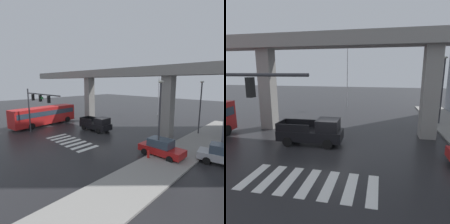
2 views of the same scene
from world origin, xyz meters
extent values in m
plane|color=#232326|center=(0.00, 0.00, 0.00)|extent=(120.00, 120.00, 0.00)
cube|color=silver|center=(-3.30, -4.88, 0.01)|extent=(0.55, 2.80, 0.01)
cube|color=silver|center=(-2.20, -4.88, 0.01)|extent=(0.55, 2.80, 0.01)
cube|color=silver|center=(-1.10, -4.88, 0.01)|extent=(0.55, 2.80, 0.01)
cube|color=silver|center=(0.00, -4.88, 0.01)|extent=(0.55, 2.80, 0.01)
cube|color=silver|center=(1.10, -4.88, 0.01)|extent=(0.55, 2.80, 0.01)
cube|color=silver|center=(2.20, -4.88, 0.01)|extent=(0.55, 2.80, 0.01)
cube|color=silver|center=(3.30, -4.88, 0.01)|extent=(0.55, 2.80, 0.01)
cube|color=gray|center=(0.00, 4.23, 8.45)|extent=(49.01, 2.48, 1.20)
cube|color=gray|center=(-7.59, 4.23, 3.92)|extent=(1.30, 1.30, 7.85)
cube|color=gray|center=(7.59, 4.23, 3.92)|extent=(1.30, 1.30, 7.85)
cube|color=gray|center=(11.03, 2.00, 0.07)|extent=(4.00, 36.00, 0.15)
cube|color=black|center=(-1.87, 0.62, 0.78)|extent=(5.17, 2.10, 0.80)
cube|color=black|center=(-0.42, 0.67, 1.63)|extent=(1.77, 1.81, 0.90)
cube|color=#3F5160|center=(0.05, 0.69, 1.63)|extent=(0.17, 1.67, 0.77)
cube|color=black|center=(-3.05, 1.45, 1.48)|extent=(2.65, 0.20, 0.60)
cube|color=black|center=(-2.98, -0.30, 1.48)|extent=(2.65, 0.20, 0.60)
cube|color=black|center=(-4.37, 0.52, 1.48)|extent=(0.17, 1.75, 0.60)
cylinder|color=black|center=(-0.32, 1.58, 0.38)|extent=(0.77, 0.31, 0.76)
cylinder|color=black|center=(-0.25, -0.22, 0.38)|extent=(0.77, 0.31, 0.76)
cylinder|color=black|center=(-3.48, 1.46, 0.38)|extent=(0.77, 0.31, 0.76)
cylinder|color=black|center=(-3.41, -0.35, 0.38)|extent=(0.77, 0.31, 0.76)
cube|color=red|center=(-10.79, -2.91, 1.64)|extent=(3.81, 11.03, 2.70)
cube|color=#2D3D4C|center=(-10.79, -2.91, 2.11)|extent=(3.78, 10.49, 0.76)
cube|color=#2D3D4C|center=(-11.44, 2.41, 1.98)|extent=(2.24, 0.36, 1.49)
cylinder|color=black|center=(-12.47, 0.69, 0.48)|extent=(0.47, 1.00, 0.96)
cylinder|color=black|center=(-10.03, 0.99, 0.48)|extent=(0.47, 1.00, 0.96)
cylinder|color=black|center=(-11.64, -6.00, 0.48)|extent=(0.47, 1.00, 0.96)
cylinder|color=black|center=(-9.21, -5.70, 0.48)|extent=(0.47, 1.00, 0.96)
cube|color=red|center=(9.94, -1.17, 0.64)|extent=(4.33, 1.84, 0.64)
cube|color=#384756|center=(9.84, -1.17, 1.34)|extent=(2.26, 1.54, 0.76)
cylinder|color=black|center=(11.29, -0.33, 0.32)|extent=(0.64, 0.25, 0.64)
cylinder|color=black|center=(11.26, -2.06, 0.32)|extent=(0.64, 0.25, 0.64)
cylinder|color=black|center=(8.62, -0.29, 0.32)|extent=(0.64, 0.25, 0.64)
cylinder|color=black|center=(8.59, -2.01, 0.32)|extent=(0.64, 0.25, 0.64)
cylinder|color=black|center=(13.36, 1.69, 0.32)|extent=(0.67, 0.35, 0.64)
cylinder|color=black|center=(13.66, 0.00, 0.32)|extent=(0.67, 0.35, 0.64)
cylinder|color=#38383D|center=(-7.88, -6.43, 3.10)|extent=(0.18, 0.18, 6.20)
cylinder|color=#38383D|center=(-3.58, -6.43, 5.60)|extent=(8.60, 0.14, 0.14)
cube|color=black|center=(-6.28, -6.43, 5.08)|extent=(0.24, 0.32, 0.84)
sphere|color=red|center=(-6.28, -6.43, 5.34)|extent=(0.17, 0.17, 0.17)
cube|color=black|center=(-4.08, -6.43, 5.08)|extent=(0.24, 0.32, 0.84)
sphere|color=red|center=(-4.08, -6.43, 5.34)|extent=(0.17, 0.17, 0.17)
cube|color=black|center=(-1.88, -6.43, 5.08)|extent=(0.24, 0.32, 0.84)
sphere|color=red|center=(-1.88, -6.43, 5.34)|extent=(0.17, 0.17, 0.17)
cube|color=#19722D|center=(-3.83, -6.43, 5.15)|extent=(1.10, 0.04, 0.28)
cylinder|color=#38383D|center=(9.83, -1.58, 3.50)|extent=(0.16, 0.16, 7.00)
ellipsoid|color=beige|center=(9.83, -1.58, 7.12)|extent=(0.44, 0.70, 0.24)
cylinder|color=#38383D|center=(9.83, 9.08, 3.50)|extent=(0.16, 0.16, 7.00)
ellipsoid|color=beige|center=(9.83, 9.08, 7.12)|extent=(0.44, 0.70, 0.24)
cylinder|color=red|center=(9.43, -2.63, 0.35)|extent=(0.24, 0.24, 0.70)
sphere|color=red|center=(9.43, -2.63, 0.74)|extent=(0.22, 0.22, 0.22)
cylinder|color=silver|center=(-1.89, 18.43, 5.22)|extent=(0.12, 0.12, 10.44)
cube|color=red|center=(-1.34, 18.43, 9.94)|extent=(1.10, 0.04, 0.70)
camera|label=1|loc=(18.18, -16.48, 7.09)|focal=29.22mm
camera|label=2|loc=(3.48, -13.89, 5.75)|focal=32.04mm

